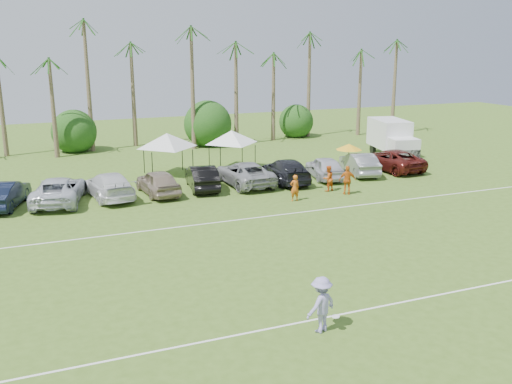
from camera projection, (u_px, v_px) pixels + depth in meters
name	position (u px, v px, depth m)	size (l,w,h in m)	color
ground	(375.00, 340.00, 18.70)	(120.00, 120.00, 0.00)	#41631D
field_lines	(276.00, 258.00, 25.87)	(80.00, 12.10, 0.01)	white
palm_tree_3	(42.00, 35.00, 47.29)	(2.40, 2.40, 11.90)	brown
palm_tree_4	(93.00, 66.00, 49.40)	(2.40, 2.40, 8.90)	brown
palm_tree_5	(139.00, 56.00, 50.64)	(2.40, 2.40, 9.90)	brown
palm_tree_6	(183.00, 46.00, 51.88)	(2.40, 2.40, 10.90)	brown
palm_tree_7	(224.00, 36.00, 53.12)	(2.40, 2.40, 11.90)	brown
palm_tree_8	(273.00, 64.00, 55.60)	(2.40, 2.40, 8.90)	brown
palm_tree_9	(318.00, 54.00, 57.20)	(2.40, 2.40, 9.90)	brown
palm_tree_10	(361.00, 45.00, 58.80)	(2.40, 2.40, 10.90)	brown
palm_tree_11	(394.00, 37.00, 60.05)	(2.40, 2.40, 11.90)	brown
bush_tree_1	(74.00, 131.00, 51.01)	(4.00, 4.00, 4.00)	brown
bush_tree_2	(202.00, 124.00, 55.38)	(4.00, 4.00, 4.00)	brown
bush_tree_3	(295.00, 119.00, 59.03)	(4.00, 4.00, 4.00)	brown
sideline_player_a	(295.00, 188.00, 34.99)	(0.60, 0.39, 1.65)	#CE5D16
sideline_player_b	(328.00, 178.00, 37.33)	(0.82, 0.64, 1.70)	#D85918
sideline_player_c	(348.00, 180.00, 36.49)	(1.10, 0.46, 1.87)	#D16417
box_truck	(393.00, 138.00, 48.18)	(3.50, 6.42, 3.13)	white
canopy_tent_left	(167.00, 133.00, 41.16)	(4.52, 4.52, 3.66)	black
canopy_tent_right	(232.00, 130.00, 43.49)	(4.29, 4.29, 3.48)	black
market_umbrella	(349.00, 147.00, 42.32)	(1.98, 1.98, 2.20)	black
frisbee_player	(321.00, 305.00, 19.05)	(1.43, 1.11, 1.95)	#988FCA
parked_car_1	(5.00, 194.00, 33.63)	(1.70, 4.87, 1.61)	black
parked_car_2	(59.00, 190.00, 34.55)	(2.66, 5.78, 1.61)	silver
parked_car_3	(109.00, 185.00, 35.71)	(2.25, 5.53, 1.61)	silver
parked_car_4	(158.00, 182.00, 36.54)	(1.90, 4.71, 1.61)	gray
parked_car_5	(202.00, 177.00, 37.91)	(1.70, 4.87, 1.61)	black
parked_car_6	(244.00, 173.00, 38.98)	(2.66, 5.78, 1.61)	#989899
parked_car_7	(286.00, 171.00, 39.87)	(2.25, 5.53, 1.61)	black
parked_car_8	(325.00, 167.00, 40.86)	(1.90, 4.71, 1.61)	silver
parked_car_9	(359.00, 164.00, 42.16)	(1.70, 4.87, 1.61)	gray
parked_car_10	(391.00, 160.00, 43.55)	(2.66, 5.78, 1.61)	#571813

